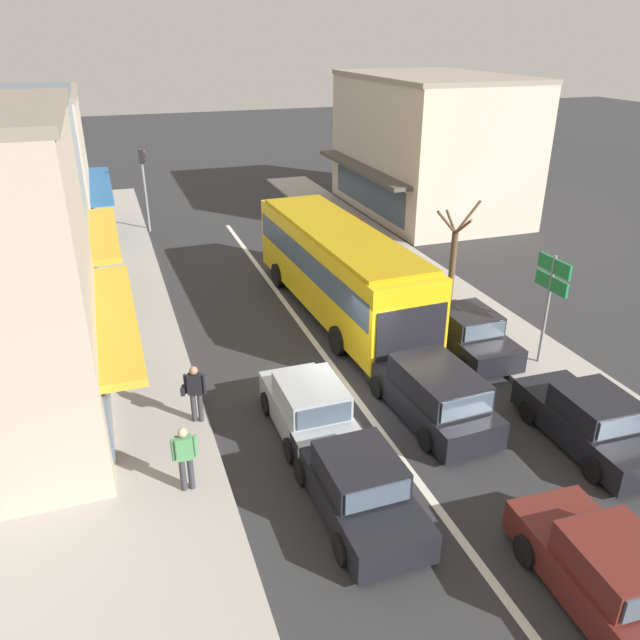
# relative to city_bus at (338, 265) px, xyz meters

# --- Properties ---
(ground_plane) EXTENTS (140.00, 140.00, 0.00)m
(ground_plane) POSITION_rel_city_bus_xyz_m (-1.59, -5.32, -1.88)
(ground_plane) COLOR #2D2D30
(lane_centre_line) EXTENTS (0.20, 28.00, 0.01)m
(lane_centre_line) POSITION_rel_city_bus_xyz_m (-1.59, -1.32, -1.88)
(lane_centre_line) COLOR silver
(lane_centre_line) RESTS_ON ground
(sidewalk_left) EXTENTS (5.20, 44.00, 0.14)m
(sidewalk_left) POSITION_rel_city_bus_xyz_m (-8.39, 0.68, -1.81)
(sidewalk_left) COLOR #A39E96
(sidewalk_left) RESTS_ON ground
(kerb_right) EXTENTS (2.80, 44.00, 0.12)m
(kerb_right) POSITION_rel_city_bus_xyz_m (4.61, 0.68, -1.82)
(kerb_right) COLOR #A39E96
(kerb_right) RESTS_ON ground
(shopfront_far_end) EXTENTS (8.15, 8.78, 7.11)m
(shopfront_far_end) POSITION_rel_city_bus_xyz_m (-11.76, 12.45, 1.67)
(shopfront_far_end) COLOR beige
(shopfront_far_end) RESTS_ON ground
(building_right_far) EXTENTS (8.32, 11.61, 7.44)m
(building_right_far) POSITION_rel_city_bus_xyz_m (9.89, 11.97, 1.83)
(building_right_far) COLOR beige
(building_right_far) RESTS_ON ground
(city_bus) EXTENTS (3.05, 10.95, 3.23)m
(city_bus) POSITION_rel_city_bus_xyz_m (0.00, 0.00, 0.00)
(city_bus) COLOR yellow
(city_bus) RESTS_ON ground
(sedan_queue_far_back) EXTENTS (1.94, 4.22, 1.47)m
(sedan_queue_far_back) POSITION_rel_city_bus_xyz_m (-3.29, -9.97, -1.22)
(sedan_queue_far_back) COLOR black
(sedan_queue_far_back) RESTS_ON ground
(sedan_adjacent_lane_trail) EXTENTS (2.05, 4.28, 1.47)m
(sedan_adjacent_lane_trail) POSITION_rel_city_bus_xyz_m (0.05, -13.76, -1.22)
(sedan_adjacent_lane_trail) COLOR #561E19
(sedan_adjacent_lane_trail) RESTS_ON ground
(hatchback_behind_bus_mid) EXTENTS (1.84, 3.71, 1.54)m
(hatchback_behind_bus_mid) POSITION_rel_city_bus_xyz_m (-3.36, -6.81, -1.17)
(hatchback_behind_bus_mid) COLOR #9EA3A8
(hatchback_behind_bus_mid) RESTS_ON ground
(wagon_queue_gap_filler) EXTENTS (2.10, 4.58, 1.58)m
(wagon_queue_gap_filler) POSITION_rel_city_bus_xyz_m (-0.03, -7.25, -1.14)
(wagon_queue_gap_filler) COLOR black
(wagon_queue_gap_filler) RESTS_ON ground
(parked_sedan_kerb_front) EXTENTS (1.99, 4.25, 1.47)m
(parked_sedan_kerb_front) POSITION_rel_city_bus_xyz_m (3.14, -9.63, -1.22)
(parked_sedan_kerb_front) COLOR black
(parked_sedan_kerb_front) RESTS_ON ground
(parked_sedan_kerb_second) EXTENTS (1.91, 4.21, 1.47)m
(parked_sedan_kerb_second) POSITION_rel_city_bus_xyz_m (2.85, -4.19, -1.22)
(parked_sedan_kerb_second) COLOR black
(parked_sedan_kerb_second) RESTS_ON ground
(parked_sedan_kerb_third) EXTENTS (1.92, 4.21, 1.47)m
(parked_sedan_kerb_third) POSITION_rel_city_bus_xyz_m (2.93, 1.74, -1.22)
(parked_sedan_kerb_third) COLOR black
(parked_sedan_kerb_third) RESTS_ON ground
(parked_hatchback_kerb_rear) EXTENTS (1.91, 3.75, 1.54)m
(parked_hatchback_kerb_rear) POSITION_rel_city_bus_xyz_m (2.83, 7.29, -1.17)
(parked_hatchback_kerb_rear) COLOR #561E19
(parked_hatchback_kerb_rear) RESTS_ON ground
(traffic_light_downstreet) EXTENTS (0.33, 0.24, 4.20)m
(traffic_light_downstreet) POSITION_rel_city_bus_xyz_m (-5.63, 12.97, 0.97)
(traffic_light_downstreet) COLOR gray
(traffic_light_downstreet) RESTS_ON ground
(directional_road_sign) EXTENTS (0.10, 1.40, 3.60)m
(directional_road_sign) POSITION_rel_city_bus_xyz_m (4.57, -5.76, 0.82)
(directional_road_sign) COLOR gray
(directional_road_sign) RESTS_ON ground
(street_tree_right) EXTENTS (1.81, 1.76, 3.92)m
(street_tree_right) POSITION_rel_city_bus_xyz_m (4.45, -0.45, -0.07)
(street_tree_right) COLOR brown
(street_tree_right) RESTS_ON ground
(pedestrian_with_handbag_near) EXTENTS (0.66, 0.39, 1.63)m
(pedestrian_with_handbag_near) POSITION_rel_city_bus_xyz_m (-6.07, -5.58, -0.81)
(pedestrian_with_handbag_near) COLOR #333338
(pedestrian_with_handbag_near) RESTS_ON sidewalk_left
(pedestrian_browsing_midblock) EXTENTS (0.57, 0.23, 1.63)m
(pedestrian_browsing_midblock) POSITION_rel_city_bus_xyz_m (-6.69, -8.23, -0.81)
(pedestrian_browsing_midblock) COLOR #333338
(pedestrian_browsing_midblock) RESTS_ON sidewalk_left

